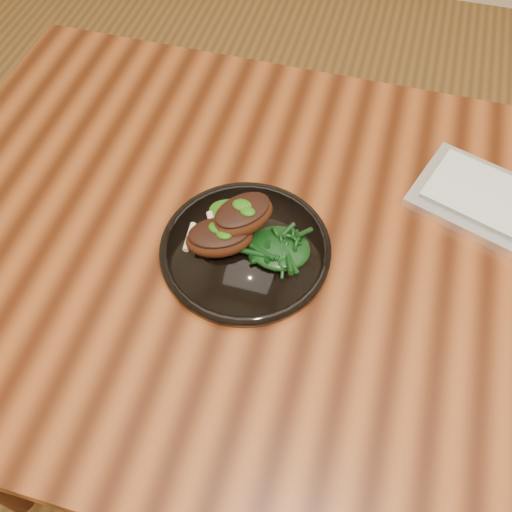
{
  "coord_description": "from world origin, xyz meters",
  "views": [
    {
      "loc": [
        -0.14,
        -0.46,
        1.42
      ],
      "look_at": [
        -0.26,
        -0.04,
        0.78
      ],
      "focal_mm": 40.0,
      "sensor_mm": 36.0,
      "label": 1
    }
  ],
  "objects_px": {
    "desk": "(430,314)",
    "lamb_chop_front": "(219,237)",
    "greens_heap": "(279,246)",
    "plate": "(246,249)"
  },
  "relations": [
    {
      "from": "desk",
      "to": "greens_heap",
      "type": "xyz_separation_m",
      "value": [
        -0.23,
        -0.02,
        0.11
      ]
    },
    {
      "from": "plate",
      "to": "greens_heap",
      "type": "height_order",
      "value": "greens_heap"
    },
    {
      "from": "plate",
      "to": "greens_heap",
      "type": "xyz_separation_m",
      "value": [
        0.05,
        0.0,
        0.02
      ]
    },
    {
      "from": "desk",
      "to": "plate",
      "type": "height_order",
      "value": "plate"
    },
    {
      "from": "desk",
      "to": "lamb_chop_front",
      "type": "bearing_deg",
      "value": -174.54
    },
    {
      "from": "desk",
      "to": "greens_heap",
      "type": "distance_m",
      "value": 0.26
    },
    {
      "from": "desk",
      "to": "lamb_chop_front",
      "type": "height_order",
      "value": "lamb_chop_front"
    },
    {
      "from": "lamb_chop_front",
      "to": "greens_heap",
      "type": "distance_m",
      "value": 0.08
    },
    {
      "from": "plate",
      "to": "greens_heap",
      "type": "relative_size",
      "value": 2.76
    },
    {
      "from": "plate",
      "to": "greens_heap",
      "type": "distance_m",
      "value": 0.05
    }
  ]
}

